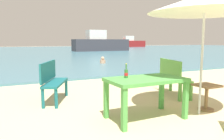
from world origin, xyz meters
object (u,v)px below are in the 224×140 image
(boat_sailboat, at_px, (130,43))
(boat_cargo_ship, at_px, (100,44))
(bench_green_left, at_px, (173,75))
(bench_teal_center, at_px, (52,79))
(swimmer_person, at_px, (103,61))
(beer_bottle_amber, at_px, (126,73))
(patio_umbrella, at_px, (205,3))
(picnic_table_green, at_px, (146,84))
(side_table_wood, at_px, (207,93))

(boat_sailboat, bearing_deg, boat_cargo_ship, -131.55)
(bench_green_left, xyz_separation_m, boat_cargo_ship, (8.05, 23.73, 0.56))
(bench_teal_center, relative_size, swimmer_person, 3.02)
(swimmer_person, bearing_deg, bench_teal_center, -121.93)
(beer_bottle_amber, relative_size, patio_umbrella, 0.12)
(picnic_table_green, height_order, side_table_wood, picnic_table_green)
(bench_green_left, height_order, boat_cargo_ship, boat_cargo_ship)
(bench_teal_center, bearing_deg, picnic_table_green, -55.92)
(picnic_table_green, height_order, beer_bottle_amber, beer_bottle_amber)
(picnic_table_green, distance_m, swimmer_person, 9.49)
(beer_bottle_amber, distance_m, bench_green_left, 2.20)
(side_table_wood, relative_size, bench_green_left, 0.43)
(bench_green_left, bearing_deg, side_table_wood, -99.49)
(side_table_wood, distance_m, bench_green_left, 1.29)
(boat_sailboat, bearing_deg, picnic_table_green, -120.54)
(boat_cargo_ship, bearing_deg, picnic_table_green, -111.29)
(beer_bottle_amber, xyz_separation_m, boat_cargo_ship, (10.01, 24.69, 0.25))
(swimmer_person, bearing_deg, beer_bottle_amber, -111.14)
(swimmer_person, distance_m, boat_sailboat, 39.16)
(side_table_wood, bearing_deg, picnic_table_green, 174.47)
(boat_sailboat, relative_size, boat_cargo_ship, 0.91)
(bench_teal_center, distance_m, boat_cargo_ship, 25.43)
(bench_teal_center, height_order, swimmer_person, bench_teal_center)
(boat_cargo_ship, bearing_deg, side_table_wood, -108.30)
(side_table_wood, xyz_separation_m, bench_green_left, (0.21, 1.26, 0.19))
(picnic_table_green, xyz_separation_m, beer_bottle_amber, (-0.32, 0.16, 0.20))
(boat_cargo_ship, bearing_deg, bench_teal_center, -115.61)
(beer_bottle_amber, xyz_separation_m, swimmer_person, (3.41, 8.81, -0.61))
(picnic_table_green, bearing_deg, side_table_wood, -5.53)
(bench_teal_center, relative_size, bench_green_left, 0.99)
(beer_bottle_amber, bearing_deg, picnic_table_green, -26.33)
(side_table_wood, distance_m, boat_cargo_ship, 26.33)
(patio_umbrella, relative_size, boat_cargo_ship, 0.30)
(bench_teal_center, bearing_deg, swimmer_person, 58.07)
(side_table_wood, distance_m, boat_sailboat, 47.81)
(beer_bottle_amber, distance_m, swimmer_person, 9.46)
(beer_bottle_amber, bearing_deg, swimmer_person, 68.86)
(swimmer_person, bearing_deg, bench_green_left, -100.48)
(picnic_table_green, distance_m, patio_umbrella, 1.85)
(picnic_table_green, relative_size, side_table_wood, 2.59)
(picnic_table_green, xyz_separation_m, bench_green_left, (1.63, 1.12, -0.11))
(beer_bottle_amber, bearing_deg, boat_cargo_ship, 67.94)
(beer_bottle_amber, height_order, bench_teal_center, beer_bottle_amber)
(bench_teal_center, bearing_deg, boat_sailboat, 56.92)
(beer_bottle_amber, height_order, swimmer_person, beer_bottle_amber)
(bench_teal_center, height_order, boat_cargo_ship, boat_cargo_ship)
(bench_green_left, xyz_separation_m, swimmer_person, (1.45, 7.84, -0.30))
(side_table_wood, bearing_deg, beer_bottle_amber, 170.32)
(patio_umbrella, bearing_deg, side_table_wood, 20.91)
(patio_umbrella, bearing_deg, bench_green_left, 68.66)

